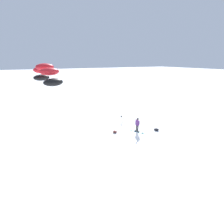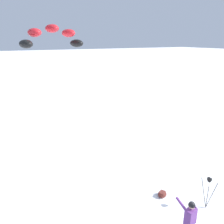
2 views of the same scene
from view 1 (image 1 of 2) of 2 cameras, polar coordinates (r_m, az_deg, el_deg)
ground_plane at (r=17.05m, az=7.09°, el=-7.62°), size 300.00×300.00×0.00m
snowboarder at (r=16.62m, az=10.03°, el=-4.52°), size 0.56×0.65×1.74m
snowboard at (r=17.07m, az=9.85°, el=-7.66°), size 1.62×1.11×0.10m
traction_kite at (r=10.36m, az=-24.79°, el=13.68°), size 3.73×1.73×1.22m
gear_bag_large at (r=17.85m, az=17.19°, el=-6.64°), size 0.70×0.66×0.24m
camera_tripod at (r=17.75m, az=3.76°, el=-2.76°), size 0.57×0.60×1.43m
gear_bag_small at (r=16.57m, az=1.14°, el=-7.83°), size 0.62×0.58×0.24m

